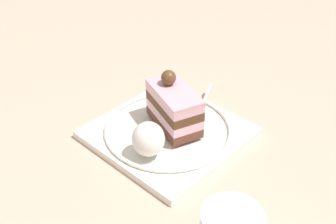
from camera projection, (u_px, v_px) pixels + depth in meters
ground_plane at (147, 140)px, 0.71m from camera, size 2.40×2.40×0.00m
dessert_plate at (168, 131)px, 0.71m from camera, size 0.25×0.25×0.02m
cake_slice at (174, 107)px, 0.69m from camera, size 0.10×0.12×0.09m
whipped_cream_dollop at (148, 139)px, 0.64m from camera, size 0.05×0.05×0.05m
fork at (204, 102)px, 0.76m from camera, size 0.11×0.05×0.00m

